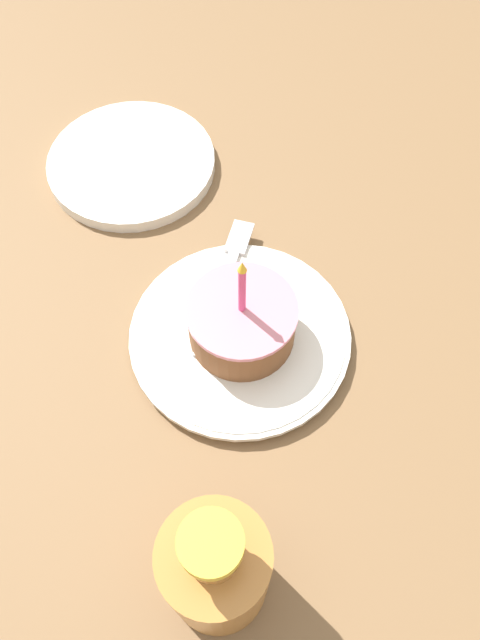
% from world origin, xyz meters
% --- Properties ---
extents(ground_plane, '(2.40, 2.40, 0.04)m').
position_xyz_m(ground_plane, '(0.00, 0.00, -0.02)').
color(ground_plane, brown).
rests_on(ground_plane, ground).
extents(plate, '(0.23, 0.23, 0.02)m').
position_xyz_m(plate, '(-0.02, -0.01, 0.01)').
color(plate, white).
rests_on(plate, ground_plane).
extents(cake_slice, '(0.11, 0.11, 0.13)m').
position_xyz_m(cake_slice, '(-0.01, -0.01, 0.04)').
color(cake_slice, brown).
rests_on(cake_slice, plate).
extents(fork, '(0.17, 0.08, 0.00)m').
position_xyz_m(fork, '(-0.06, -0.06, 0.02)').
color(fork, silver).
rests_on(fork, plate).
extents(bottle, '(0.08, 0.08, 0.18)m').
position_xyz_m(bottle, '(0.19, 0.12, 0.07)').
color(bottle, '#B27233').
rests_on(bottle, ground_plane).
extents(side_plate, '(0.21, 0.21, 0.02)m').
position_xyz_m(side_plate, '(-0.13, -0.26, 0.01)').
color(side_plate, white).
rests_on(side_plate, ground_plane).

